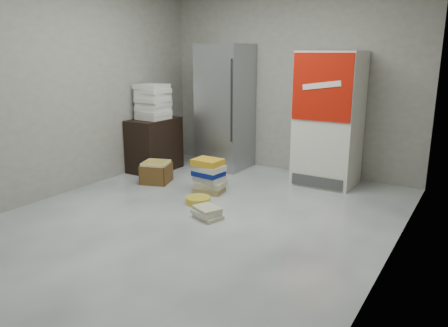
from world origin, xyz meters
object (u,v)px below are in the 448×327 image
(phonebook_stack_main, at_px, (209,176))
(steel_fridge, at_px, (225,107))
(cardboard_box, at_px, (156,174))
(coke_cooler, at_px, (329,119))
(wood_shelf, at_px, (154,145))

(phonebook_stack_main, bearing_deg, steel_fridge, 109.27)
(cardboard_box, bearing_deg, coke_cooler, 12.32)
(phonebook_stack_main, bearing_deg, coke_cooler, 43.41)
(steel_fridge, distance_m, coke_cooler, 1.65)
(steel_fridge, height_order, wood_shelf, steel_fridge)
(steel_fridge, height_order, cardboard_box, steel_fridge)
(steel_fridge, distance_m, cardboard_box, 1.53)
(steel_fridge, bearing_deg, cardboard_box, -107.16)
(coke_cooler, xyz_separation_m, cardboard_box, (-2.03, -1.23, -0.78))
(steel_fridge, distance_m, wood_shelf, 1.23)
(wood_shelf, relative_size, phonebook_stack_main, 1.79)
(coke_cooler, relative_size, cardboard_box, 3.82)
(wood_shelf, bearing_deg, cardboard_box, -48.40)
(steel_fridge, relative_size, cardboard_box, 4.04)
(coke_cooler, height_order, wood_shelf, coke_cooler)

